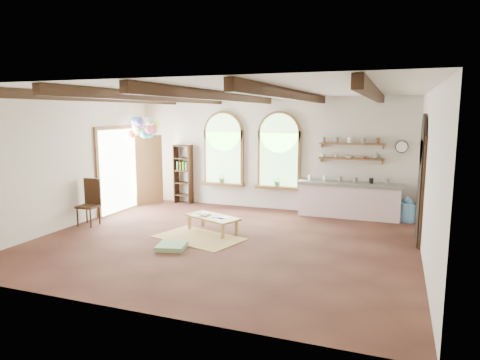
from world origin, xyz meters
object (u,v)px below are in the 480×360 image
at_px(coffee_table, 212,218).
at_px(side_chair, 89,212).
at_px(balloon_cluster, 144,128).
at_px(kitchen_counter, 349,200).

height_order(coffee_table, side_chair, side_chair).
relative_size(coffee_table, side_chair, 1.27).
bearing_deg(balloon_cluster, coffee_table, -30.57).
height_order(kitchen_counter, coffee_table, kitchen_counter).
bearing_deg(balloon_cluster, kitchen_counter, 8.95).
relative_size(kitchen_counter, balloon_cluster, 2.32).
bearing_deg(side_chair, kitchen_counter, 27.33).
xyz_separation_m(kitchen_counter, side_chair, (-5.95, -3.08, -0.14)).
bearing_deg(kitchen_counter, coffee_table, -137.37).
bearing_deg(coffee_table, kitchen_counter, 42.63).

